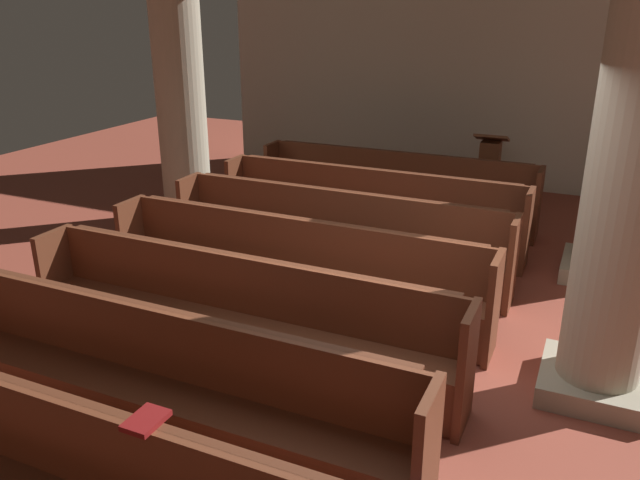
% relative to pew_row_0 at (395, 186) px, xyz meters
% --- Properties ---
extents(ground_plane, '(19.20, 19.20, 0.00)m').
position_rel_pew_row_0_xyz_m(ground_plane, '(1.18, -3.65, -0.50)').
color(ground_plane, brown).
extents(back_wall, '(10.00, 0.16, 4.50)m').
position_rel_pew_row_0_xyz_m(back_wall, '(1.18, 2.43, 1.75)').
color(back_wall, beige).
rests_on(back_wall, ground).
extents(pew_row_0, '(3.83, 0.46, 0.94)m').
position_rel_pew_row_0_xyz_m(pew_row_0, '(0.00, 0.00, 0.00)').
color(pew_row_0, brown).
rests_on(pew_row_0, ground).
extents(pew_row_1, '(3.83, 0.46, 0.94)m').
position_rel_pew_row_0_xyz_m(pew_row_1, '(0.00, -1.04, 0.00)').
color(pew_row_1, brown).
rests_on(pew_row_1, ground).
extents(pew_row_2, '(3.83, 0.47, 0.94)m').
position_rel_pew_row_0_xyz_m(pew_row_2, '(0.00, -2.09, 0.00)').
color(pew_row_2, brown).
rests_on(pew_row_2, ground).
extents(pew_row_3, '(3.83, 0.46, 0.94)m').
position_rel_pew_row_0_xyz_m(pew_row_3, '(0.00, -3.13, 0.00)').
color(pew_row_3, brown).
rests_on(pew_row_3, ground).
extents(pew_row_4, '(3.83, 0.46, 0.94)m').
position_rel_pew_row_0_xyz_m(pew_row_4, '(0.00, -4.18, 0.00)').
color(pew_row_4, brown).
rests_on(pew_row_4, ground).
extents(pew_row_5, '(3.83, 0.47, 0.94)m').
position_rel_pew_row_0_xyz_m(pew_row_5, '(0.00, -5.22, 0.00)').
color(pew_row_5, brown).
rests_on(pew_row_5, ground).
extents(pew_row_6, '(3.83, 0.46, 0.94)m').
position_rel_pew_row_0_xyz_m(pew_row_6, '(0.00, -6.27, 0.00)').
color(pew_row_6, brown).
rests_on(pew_row_6, ground).
extents(pillar_aisle_side, '(0.95, 0.95, 3.40)m').
position_rel_pew_row_0_xyz_m(pillar_aisle_side, '(2.73, -0.88, 1.28)').
color(pillar_aisle_side, '#9F967E').
rests_on(pillar_aisle_side, ground).
extents(pillar_far_side, '(0.95, 0.95, 3.40)m').
position_rel_pew_row_0_xyz_m(pillar_far_side, '(-2.68, -1.08, 1.28)').
color(pillar_far_side, '#9F967E').
rests_on(pillar_far_side, ground).
extents(pillar_aisle_rear, '(0.87, 0.87, 3.40)m').
position_rel_pew_row_0_xyz_m(pillar_aisle_rear, '(2.73, -3.36, 1.28)').
color(pillar_aisle_rear, '#9F967E').
rests_on(pillar_aisle_rear, ground).
extents(lectern, '(0.48, 0.45, 1.08)m').
position_rel_pew_row_0_xyz_m(lectern, '(1.03, 1.31, -0.04)').
color(lectern, brown).
rests_on(lectern, ground).
extents(hymn_book, '(0.16, 0.22, 0.03)m').
position_rel_pew_row_0_xyz_m(hymn_book, '(0.68, -6.09, 0.46)').
color(hymn_book, maroon).
rests_on(hymn_book, pew_row_6).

